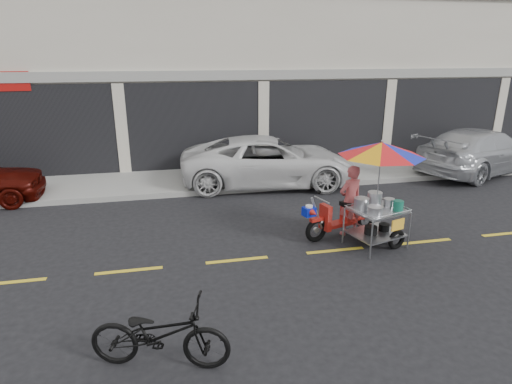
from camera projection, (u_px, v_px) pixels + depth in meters
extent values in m
plane|color=black|center=(335.00, 251.00, 8.58)|extent=(90.00, 90.00, 0.00)
cube|color=gray|center=(270.00, 174.00, 13.67)|extent=(45.00, 3.00, 0.15)
cube|color=beige|center=(241.00, 46.00, 17.09)|extent=(36.00, 8.00, 8.00)
cube|color=black|center=(263.00, 126.00, 14.14)|extent=(35.28, 0.06, 2.90)
cube|color=gray|center=(264.00, 75.00, 13.61)|extent=(36.00, 0.12, 0.30)
cube|color=gold|center=(335.00, 250.00, 8.58)|extent=(42.00, 0.10, 0.01)
imported|color=silver|center=(269.00, 161.00, 12.68)|extent=(5.39, 2.97, 1.43)
imported|color=#BBBDC2|center=(480.00, 151.00, 13.92)|extent=(5.38, 3.64, 1.45)
imported|color=black|center=(160.00, 334.00, 5.31)|extent=(1.88, 1.08, 0.93)
torus|color=black|center=(316.00, 230.00, 8.92)|extent=(0.53, 0.24, 0.52)
torus|color=black|center=(366.00, 219.00, 9.53)|extent=(0.53, 0.24, 0.52)
cylinder|color=#9EA0A5|center=(316.00, 230.00, 8.92)|extent=(0.14, 0.09, 0.13)
cylinder|color=#9EA0A5|center=(366.00, 219.00, 9.53)|extent=(0.14, 0.09, 0.13)
cube|color=#AD1D16|center=(317.00, 219.00, 8.84)|extent=(0.31, 0.19, 0.07)
cylinder|color=#9EA0A5|center=(317.00, 213.00, 8.80)|extent=(0.33, 0.14, 0.73)
cube|color=#AD1D16|center=(325.00, 217.00, 8.94)|extent=(0.19, 0.33, 0.55)
cube|color=#AD1D16|center=(340.00, 223.00, 9.19)|extent=(0.77, 0.45, 0.07)
cube|color=#AD1D16|center=(356.00, 211.00, 9.31)|extent=(0.72, 0.42, 0.36)
cube|color=black|center=(353.00, 202.00, 9.20)|extent=(0.63, 0.37, 0.09)
cylinder|color=#9EA0A5|center=(322.00, 200.00, 8.76)|extent=(0.17, 0.49, 0.03)
sphere|color=black|center=(319.00, 192.00, 8.90)|extent=(0.09, 0.09, 0.09)
cylinder|color=white|center=(321.00, 221.00, 8.91)|extent=(0.14, 0.14, 0.05)
cube|color=#07179F|center=(309.00, 212.00, 8.68)|extent=(0.28, 0.26, 0.18)
cylinder|color=white|center=(309.00, 206.00, 8.65)|extent=(0.18, 0.18, 0.05)
cone|color=#AD1D16|center=(313.00, 213.00, 8.55)|extent=(0.21, 0.24, 0.16)
torus|color=black|center=(396.00, 240.00, 8.61)|extent=(0.43, 0.20, 0.42)
cylinder|color=#9EA0A5|center=(371.00, 240.00, 8.13)|extent=(0.04, 0.04, 0.77)
cylinder|color=#9EA0A5|center=(343.00, 226.00, 8.81)|extent=(0.04, 0.04, 0.77)
cylinder|color=#9EA0A5|center=(409.00, 230.00, 8.58)|extent=(0.04, 0.04, 0.77)
cylinder|color=#9EA0A5|center=(380.00, 217.00, 9.26)|extent=(0.04, 0.04, 0.77)
cube|color=#9EA0A5|center=(375.00, 233.00, 8.73)|extent=(1.19, 1.07, 0.03)
cube|color=#9EA0A5|center=(378.00, 210.00, 8.57)|extent=(1.19, 1.07, 0.04)
cylinder|color=#9EA0A5|center=(393.00, 214.00, 8.21)|extent=(0.97, 0.30, 0.02)
cylinder|color=#9EA0A5|center=(364.00, 202.00, 8.90)|extent=(0.97, 0.30, 0.02)
cylinder|color=#9EA0A5|center=(358.00, 212.00, 8.33)|extent=(0.25, 0.79, 0.02)
cylinder|color=#9EA0A5|center=(396.00, 204.00, 8.78)|extent=(0.25, 0.79, 0.02)
cylinder|color=#9EA0A5|center=(362.00, 226.00, 9.07)|extent=(0.23, 0.67, 0.04)
cylinder|color=#9EA0A5|center=(363.00, 206.00, 8.93)|extent=(0.23, 0.67, 0.04)
cube|color=yellow|center=(398.00, 225.00, 8.33)|extent=(0.31, 0.11, 0.23)
cylinder|color=#B7B7BC|center=(361.00, 204.00, 8.57)|extent=(0.37, 0.37, 0.21)
cylinder|color=#B7B7BC|center=(375.00, 199.00, 8.73)|extent=(0.35, 0.35, 0.27)
cylinder|color=#B7B7BC|center=(389.00, 203.00, 8.74)|extent=(0.27, 0.27, 0.14)
cylinder|color=#B7B7BC|center=(375.00, 211.00, 8.31)|extent=(0.36, 0.36, 0.14)
cylinder|color=#15664E|center=(398.00, 206.00, 8.49)|extent=(0.25, 0.25, 0.20)
cylinder|color=black|center=(371.00, 230.00, 8.64)|extent=(0.32, 0.32, 0.16)
cylinder|color=black|center=(384.00, 227.00, 8.81)|extent=(0.27, 0.27, 0.15)
cylinder|color=#9EA0A5|center=(379.00, 176.00, 8.46)|extent=(0.03, 0.03, 1.37)
sphere|color=#9EA0A5|center=(382.00, 141.00, 8.24)|extent=(0.05, 0.05, 0.05)
imported|color=#B34B4C|center=(350.00, 200.00, 9.14)|extent=(0.64, 0.51, 1.54)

